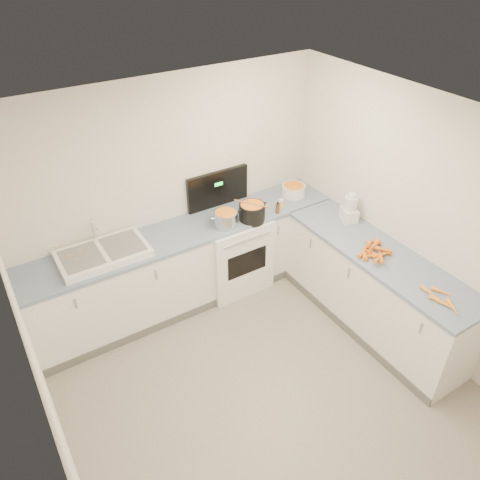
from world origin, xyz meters
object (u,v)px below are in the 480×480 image
black_pot (252,213)px  mixing_bowl (293,190)px  spice_jar (281,204)px  extract_bottle (278,209)px  sink (103,253)px  food_processor (350,209)px  stove (232,250)px  steel_pot (225,220)px

black_pot → mixing_bowl: (0.71, 0.19, -0.02)m
mixing_bowl → spice_jar: size_ratio=2.96×
mixing_bowl → extract_bottle: 0.46m
sink → extract_bottle: size_ratio=7.79×
spice_jar → food_processor: (0.48, -0.60, 0.09)m
black_pot → extract_bottle: bearing=-7.4°
stove → black_pot: size_ratio=4.78×
stove → extract_bottle: stove is taller
mixing_bowl → stove: bearing=-179.2°
stove → mixing_bowl: size_ratio=4.85×
mixing_bowl → extract_bottle: (-0.40, -0.23, -0.01)m
mixing_bowl → spice_jar: mixing_bowl is taller
food_processor → steel_pot: bearing=153.0°
mixing_bowl → sink: bearing=179.9°
spice_jar → stove: bearing=164.8°
stove → food_processor: size_ratio=4.24×
stove → black_pot: (0.16, -0.18, 0.55)m
steel_pot → extract_bottle: bearing=-7.4°
steel_pot → extract_bottle: 0.63m
sink → steel_pot: bearing=-6.7°
food_processor → sink: bearing=163.0°
steel_pot → black_pot: (0.31, -0.04, 0.01)m
stove → extract_bottle: size_ratio=12.32×
stove → steel_pot: size_ratio=5.33×
black_pot → food_processor: food_processor is taller
sink → black_pot: bearing=-6.8°
food_processor → extract_bottle: bearing=137.2°
extract_bottle → black_pot: bearing=172.6°
stove → food_processor: bearing=-35.6°
extract_bottle → spice_jar: extract_bottle is taller
stove → black_pot: bearing=-47.8°
sink → extract_bottle: sink is taller
sink → mixing_bowl: sink is taller
extract_bottle → food_processor: size_ratio=0.34×
extract_bottle → stove: bearing=155.4°
sink → extract_bottle: bearing=-6.9°
mixing_bowl → extract_bottle: bearing=-150.0°
stove → food_processor: 1.42m
black_pot → mixing_bowl: 0.74m
sink → food_processor: food_processor is taller
black_pot → extract_bottle: (0.32, -0.04, -0.03)m
steel_pot → black_pot: bearing=-7.3°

